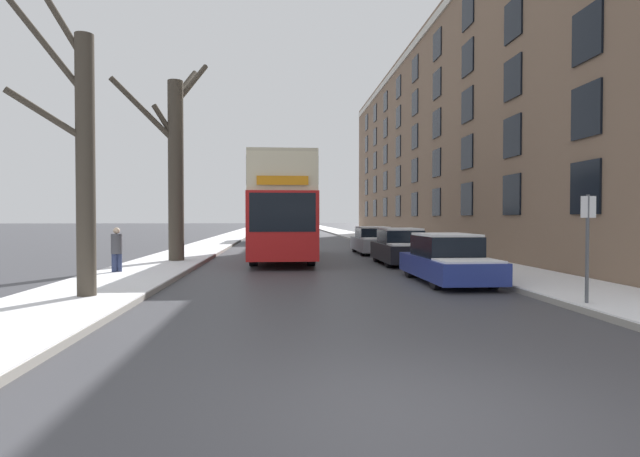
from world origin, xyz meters
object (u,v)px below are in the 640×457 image
Objects in this scene: parked_car_2 at (373,241)px; oncoming_van at (263,226)px; bare_tree_left_1 at (175,162)px; parked_car_0 at (447,260)px; parked_car_1 at (401,248)px; street_sign_post at (587,244)px; bare_tree_left_0 at (81,155)px; double_decker_bus at (282,205)px; pedestrian_left_sidewalk at (117,250)px.

parked_car_2 is 13.88m from oncoming_van.
bare_tree_left_1 reaches higher than parked_car_0.
bare_tree_left_1 is at bearing -99.52° from oncoming_van.
street_sign_post reaches higher than parked_car_1.
bare_tree_left_0 is 12.07m from double_decker_bus.
pedestrian_left_sidewalk is 0.67× the size of street_sign_post.
oncoming_van is (2.96, 17.67, -2.90)m from bare_tree_left_1.
bare_tree_left_0 is 1.68× the size of parked_car_2.
double_decker_bus reaches higher than street_sign_post.
double_decker_bus is at bearing 150.19° from parked_car_1.
parked_car_1 is at bearing -90.00° from parked_car_2.
bare_tree_left_0 reaches higher than parked_car_2.
parked_car_0 is at bearing -90.00° from parked_car_1.
double_decker_bus reaches higher than oncoming_van.
parked_car_0 is at bearing -60.28° from double_decker_bus.
parked_car_2 is at bearing 34.54° from double_decker_bus.
double_decker_bus is 2.50× the size of parked_car_1.
double_decker_bus is at bearing -145.46° from parked_car_2.
street_sign_post is (1.36, -10.23, 0.69)m from parked_car_1.
oncoming_van reaches higher than parked_car_0.
street_sign_post reaches higher than parked_car_2.
bare_tree_left_1 is at bearing -150.11° from parked_car_2.
bare_tree_left_0 is at bearing -137.74° from parked_car_1.
parked_car_1 is at bearing 90.00° from parked_car_0.
parked_car_0 is 0.85× the size of oncoming_van.
parked_car_0 is 1.05× the size of parked_car_2.
street_sign_post reaches higher than parked_car_0.
bare_tree_left_1 is at bearing 89.12° from bare_tree_left_0.
oncoming_van reaches higher than parked_car_1.
bare_tree_left_1 is 1.61× the size of oncoming_van.
street_sign_post is at bearing -85.23° from parked_car_2.
bare_tree_left_1 is at bearing -155.81° from double_decker_bus.
double_decker_bus is 6.10m from parked_car_2.
double_decker_bus is 15.83m from oncoming_van.
bare_tree_left_0 reaches higher than street_sign_post.
parked_car_0 is 1.10× the size of parked_car_1.
bare_tree_left_0 is 0.84× the size of bare_tree_left_1.
street_sign_post is (1.36, -16.28, 0.71)m from parked_car_2.
bare_tree_left_0 is 5.61m from pedestrian_left_sidewalk.
parked_car_0 is 11.71m from parked_car_2.
double_decker_bus is at bearing -159.90° from pedestrian_left_sidewalk.
parked_car_1 is 10.34m from street_sign_post.
bare_tree_left_0 reaches higher than oncoming_van.
bare_tree_left_1 is 11.73m from parked_car_0.
parked_car_2 is at bearing 94.77° from street_sign_post.
parked_car_2 is (0.00, 6.05, -0.02)m from parked_car_1.
parked_car_0 is (9.14, -6.46, -3.51)m from bare_tree_left_1.
parked_car_1 is (9.28, 8.43, -2.60)m from bare_tree_left_0.
pedestrian_left_sidewalk is (-10.13, -3.44, 0.19)m from parked_car_1.
bare_tree_left_0 reaches higher than pedestrian_left_sidewalk.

